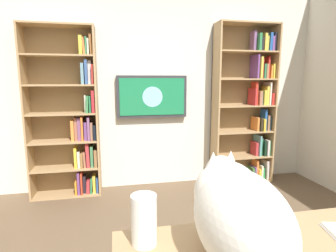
{
  "coord_description": "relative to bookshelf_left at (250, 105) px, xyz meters",
  "views": [
    {
      "loc": [
        0.58,
        1.38,
        1.42
      ],
      "look_at": [
        0.09,
        -1.03,
        1.01
      ],
      "focal_mm": 28.8,
      "sensor_mm": 36.0,
      "label": 1
    }
  ],
  "objects": [
    {
      "name": "paper_towel_roll",
      "position": [
        1.75,
        2.38,
        -0.25
      ],
      "size": [
        0.11,
        0.11,
        0.22
      ],
      "primitive_type": "cylinder",
      "color": "white",
      "rests_on": "desk"
    },
    {
      "name": "bookshelf_left",
      "position": [
        0.0,
        0.0,
        0.0
      ],
      "size": [
        0.85,
        0.28,
        2.18
      ],
      "color": "tan",
      "rests_on": "ground"
    },
    {
      "name": "wall_mounted_tv",
      "position": [
        1.36,
        -0.08,
        0.13
      ],
      "size": [
        0.92,
        0.07,
        0.55
      ],
      "color": "#333338"
    },
    {
      "name": "wall_back",
      "position": [
        1.28,
        -0.17,
        0.26
      ],
      "size": [
        4.52,
        0.06,
        2.7
      ],
      "primitive_type": "cube",
      "color": "silver",
      "rests_on": "ground"
    },
    {
      "name": "bookshelf_right",
      "position": [
        2.37,
        0.0,
        -0.13
      ],
      "size": [
        0.83,
        0.28,
        2.07
      ],
      "color": "tan",
      "rests_on": "ground"
    },
    {
      "name": "cat",
      "position": [
        1.41,
        2.55,
        -0.16
      ],
      "size": [
        0.32,
        0.68,
        0.4
      ],
      "color": "white",
      "rests_on": "desk"
    }
  ]
}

